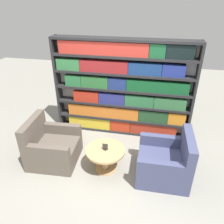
# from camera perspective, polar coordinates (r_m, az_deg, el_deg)

# --- Properties ---
(ground_plane) EXTENTS (14.00, 14.00, 0.00)m
(ground_plane) POSITION_cam_1_polar(r_m,az_deg,el_deg) (4.12, -1.14, -16.13)
(ground_plane) COLOR gray
(bookshelf) EXTENTS (3.00, 0.30, 2.14)m
(bookshelf) POSITION_cam_1_polar(r_m,az_deg,el_deg) (4.77, 2.91, 5.87)
(bookshelf) COLOR silver
(bookshelf) RESTS_ON ground_plane
(armchair_left) EXTENTS (0.93, 0.91, 0.88)m
(armchair_left) POSITION_cam_1_polar(r_m,az_deg,el_deg) (4.41, -15.47, -8.92)
(armchair_left) COLOR brown
(armchair_left) RESTS_ON ground_plane
(armchair_right) EXTENTS (0.89, 0.87, 0.88)m
(armchair_right) POSITION_cam_1_polar(r_m,az_deg,el_deg) (4.03, 13.85, -12.76)
(armchair_right) COLOR #42476B
(armchair_right) RESTS_ON ground_plane
(coffee_table) EXTENTS (0.71, 0.71, 0.45)m
(coffee_table) POSITION_cam_1_polar(r_m,az_deg,el_deg) (4.02, -1.76, -11.23)
(coffee_table) COLOR tan
(coffee_table) RESTS_ON ground_plane
(table_sign) EXTENTS (0.10, 0.06, 0.13)m
(table_sign) POSITION_cam_1_polar(r_m,az_deg,el_deg) (3.91, -1.80, -9.19)
(table_sign) COLOR black
(table_sign) RESTS_ON coffee_table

